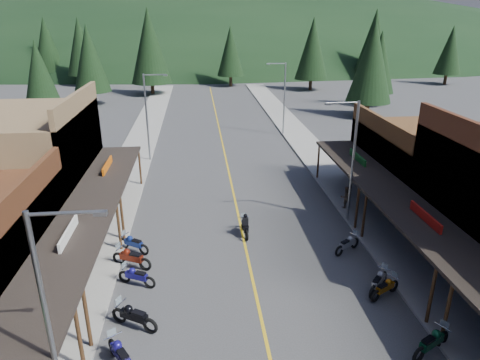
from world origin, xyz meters
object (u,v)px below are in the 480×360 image
object	(u,v)px
bike_east_6	(432,341)
pedestrian_east_b	(346,197)
bike_east_9	(347,243)
streetlight_1	(148,114)
pine_9	(379,62)
pine_1	(81,46)
shop_west_3	(28,165)
bike_east_8	(379,280)
rider_on_bike	(245,226)
streetlight_2	(351,157)
pine_11	(372,61)
shop_east_3	(424,165)
pine_2	(149,46)
bike_west_9	(131,257)
pine_4	(313,49)
bike_east_7	(385,287)
streetlight_3	(283,95)
bike_west_8	(136,275)
pine_7	(47,44)
pine_8	(39,73)
bike_west_10	(133,243)
pine_10	(89,59)
streetlight_0	(52,321)
pine_5	(374,40)
bike_west_7	(134,315)
pine_6	(450,50)
pine_3	(230,51)
bike_west_6	(121,354)

from	to	relation	value
bike_east_6	pedestrian_east_b	size ratio (longest dim) A/B	1.41
bike_east_9	streetlight_1	bearing A→B (deg)	-177.98
pine_9	bike_east_9	size ratio (longest dim) A/B	5.40
pine_1	shop_west_3	bearing A→B (deg)	-80.13
bike_east_8	rider_on_bike	bearing A→B (deg)	175.63
pine_1	pedestrian_east_b	bearing A→B (deg)	-62.34
streetlight_2	bike_east_9	world-z (taller)	streetlight_2
pine_9	pine_11	bearing A→B (deg)	-119.74
shop_east_3	pine_2	size ratio (longest dim) A/B	0.78
pine_9	bike_west_9	size ratio (longest dim) A/B	4.66
pine_4	bike_east_7	bearing A→B (deg)	-101.13
bike_east_8	streetlight_3	bearing A→B (deg)	131.24
streetlight_2	bike_west_8	xyz separation A→B (m)	(-12.82, -5.95, -3.87)
streetlight_1	pine_7	size ratio (longest dim) A/B	0.64
pine_2	bike_east_7	world-z (taller)	pine_2
pine_8	streetlight_1	bearing A→B (deg)	-50.10
pine_7	bike_east_7	xyz separation A→B (m)	(38.18, -76.10, -6.68)
bike_west_10	bike_east_9	bearing A→B (deg)	-62.78
pine_4	pine_10	size ratio (longest dim) A/B	1.08
bike_east_9	bike_west_9	bearing A→B (deg)	-121.48
streetlight_1	bike_west_9	world-z (taller)	streetlight_1
streetlight_0	bike_west_8	xyz separation A→B (m)	(1.09, 8.05, -3.87)
pine_5	pine_10	xyz separation A→B (m)	(-52.00, -22.00, -1.21)
bike_west_7	bike_east_7	xyz separation A→B (m)	(11.76, 1.04, -0.11)
shop_east_3	pine_11	bearing A→B (deg)	76.83
pine_4	pedestrian_east_b	distance (m)	51.65
bike_east_8	pedestrian_east_b	size ratio (longest dim) A/B	1.33
streetlight_2	pine_6	bearing A→B (deg)	55.11
bike_west_7	bike_east_7	bearing A→B (deg)	-55.09
pine_8	bike_east_6	distance (m)	52.59
streetlight_0	pine_3	size ratio (longest dim) A/B	0.73
streetlight_2	bike_east_6	xyz separation A→B (m)	(-0.50, -11.90, -3.83)
streetlight_0	pine_5	xyz separation A→B (m)	(40.95, 78.00, 3.53)
bike_east_6	pine_1	bearing A→B (deg)	173.82
pine_4	pine_11	bearing A→B (deg)	-84.81
pine_6	bike_east_6	world-z (taller)	pine_6
pine_6	pine_1	bearing A→B (deg)	175.10
streetlight_2	pine_5	bearing A→B (deg)	67.09
pine_1	pine_11	distance (m)	54.41
shop_west_3	pine_5	world-z (taller)	pine_5
pine_8	rider_on_bike	size ratio (longest dim) A/B	4.92
pedestrian_east_b	streetlight_3	bearing A→B (deg)	-92.86
bike_east_9	bike_west_6	bearing A→B (deg)	-90.32
pedestrian_east_b	bike_west_6	bearing A→B (deg)	40.22
streetlight_0	bike_west_9	xyz separation A→B (m)	(0.61, 9.74, -3.80)
streetlight_1	bike_east_7	xyz separation A→B (m)	(13.13, -22.10, -3.91)
streetlight_1	bike_west_9	xyz separation A→B (m)	(0.61, -18.26, -3.80)
bike_east_7	pine_5	bearing A→B (deg)	129.58
pine_2	streetlight_1	bearing A→B (deg)	-85.16
bike_east_6	streetlight_2	bearing A→B (deg)	149.01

